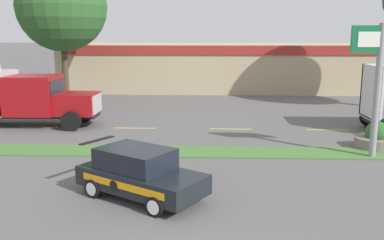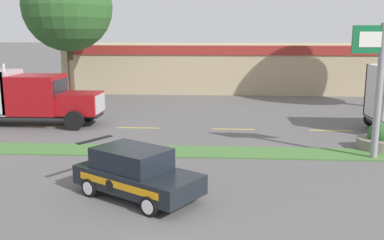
# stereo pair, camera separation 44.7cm
# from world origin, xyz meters

# --- Properties ---
(grass_verge) EXTENTS (120.00, 1.88, 0.06)m
(grass_verge) POSITION_xyz_m (0.00, 10.91, 0.03)
(grass_verge) COLOR #477538
(grass_verge) RESTS_ON ground_plane
(centre_line_3) EXTENTS (2.40, 0.14, 0.01)m
(centre_line_3) POSITION_xyz_m (-9.09, 15.85, 0.00)
(centre_line_3) COLOR yellow
(centre_line_3) RESTS_ON ground_plane
(centre_line_4) EXTENTS (2.40, 0.14, 0.01)m
(centre_line_4) POSITION_xyz_m (-3.69, 15.85, 0.00)
(centre_line_4) COLOR yellow
(centre_line_4) RESTS_ON ground_plane
(centre_line_5) EXTENTS (2.40, 0.14, 0.01)m
(centre_line_5) POSITION_xyz_m (1.71, 15.85, 0.00)
(centre_line_5) COLOR yellow
(centre_line_5) RESTS_ON ground_plane
(centre_line_6) EXTENTS (2.40, 0.14, 0.01)m
(centre_line_6) POSITION_xyz_m (7.11, 15.85, 0.00)
(centre_line_6) COLOR yellow
(centre_line_6) RESTS_ON ground_plane
(dump_truck_mid) EXTENTS (11.81, 2.83, 3.62)m
(dump_truck_mid) POSITION_xyz_m (-10.88, 16.27, 1.52)
(dump_truck_mid) COLOR black
(dump_truck_mid) RESTS_ON ground_plane
(rally_car) EXTENTS (4.53, 3.82, 1.64)m
(rally_car) POSITION_xyz_m (-1.74, 5.43, 0.82)
(rally_car) COLOR black
(rally_car) RESTS_ON ground_plane
(store_sign_post) EXTENTS (2.46, 0.28, 5.66)m
(store_sign_post) POSITION_xyz_m (7.50, 10.39, 3.94)
(store_sign_post) COLOR gray
(store_sign_post) RESTS_ON ground_plane
(stone_planter) EXTENTS (1.96, 1.96, 1.27)m
(stone_planter) POSITION_xyz_m (8.26, 11.97, 0.44)
(stone_planter) COLOR slate
(stone_planter) RESTS_ON ground_plane
(store_building_backdrop) EXTENTS (34.13, 12.10, 4.34)m
(store_building_backdrop) POSITION_xyz_m (3.97, 35.54, 2.17)
(store_building_backdrop) COLOR tan
(store_building_backdrop) RESTS_ON ground_plane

